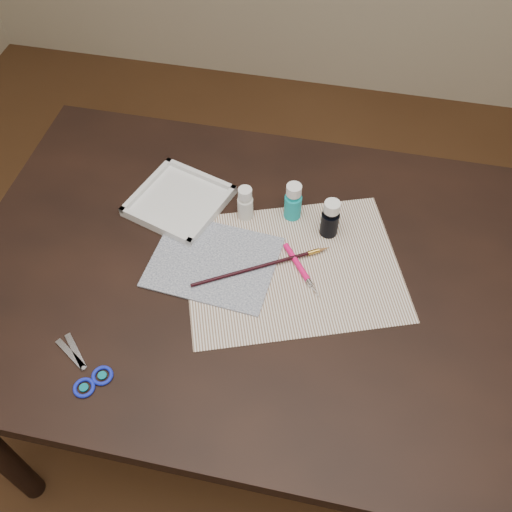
% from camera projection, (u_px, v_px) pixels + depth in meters
% --- Properties ---
extents(ground, '(3.50, 3.50, 0.02)m').
position_uv_depth(ground, '(256.00, 406.00, 1.86)').
color(ground, '#422614').
rests_on(ground, ground).
extents(table, '(1.30, 0.90, 0.75)m').
position_uv_depth(table, '(256.00, 350.00, 1.56)').
color(table, black).
rests_on(table, ground).
extents(paper, '(0.56, 0.50, 0.00)m').
position_uv_depth(paper, '(293.00, 267.00, 1.26)').
color(paper, white).
rests_on(paper, table).
extents(canvas, '(0.29, 0.24, 0.00)m').
position_uv_depth(canvas, '(213.00, 262.00, 1.27)').
color(canvas, '#121A3A').
rests_on(canvas, paper).
extents(paint_bottle_white, '(0.04, 0.04, 0.09)m').
position_uv_depth(paint_bottle_white, '(245.00, 203.00, 1.32)').
color(paint_bottle_white, silver).
rests_on(paint_bottle_white, table).
extents(paint_bottle_cyan, '(0.05, 0.05, 0.10)m').
position_uv_depth(paint_bottle_cyan, '(293.00, 201.00, 1.32)').
color(paint_bottle_cyan, '#12A3AB').
rests_on(paint_bottle_cyan, table).
extents(paint_bottle_navy, '(0.04, 0.04, 0.10)m').
position_uv_depth(paint_bottle_navy, '(330.00, 218.00, 1.28)').
color(paint_bottle_navy, black).
rests_on(paint_bottle_navy, table).
extents(paintbrush, '(0.28, 0.18, 0.01)m').
position_uv_depth(paintbrush, '(262.00, 266.00, 1.25)').
color(paintbrush, black).
rests_on(paintbrush, canvas).
extents(craft_knife, '(0.11, 0.13, 0.01)m').
position_uv_depth(craft_knife, '(302.00, 271.00, 1.25)').
color(craft_knife, '#EF0F63').
rests_on(craft_knife, paper).
extents(scissors, '(0.18, 0.16, 0.01)m').
position_uv_depth(scissors, '(77.00, 365.00, 1.11)').
color(scissors, silver).
rests_on(scissors, table).
extents(palette_tray, '(0.25, 0.25, 0.02)m').
position_uv_depth(palette_tray, '(179.00, 201.00, 1.37)').
color(palette_tray, silver).
rests_on(palette_tray, table).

